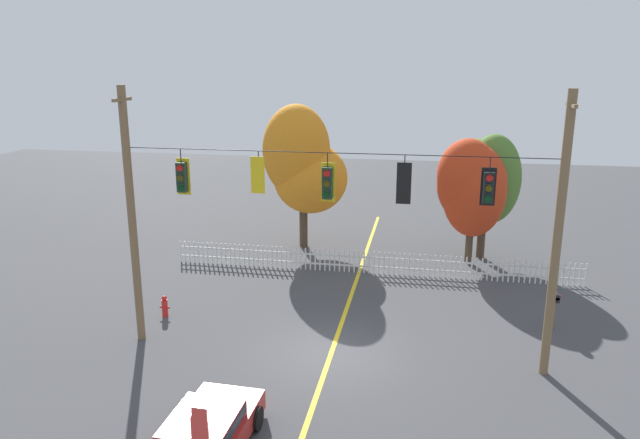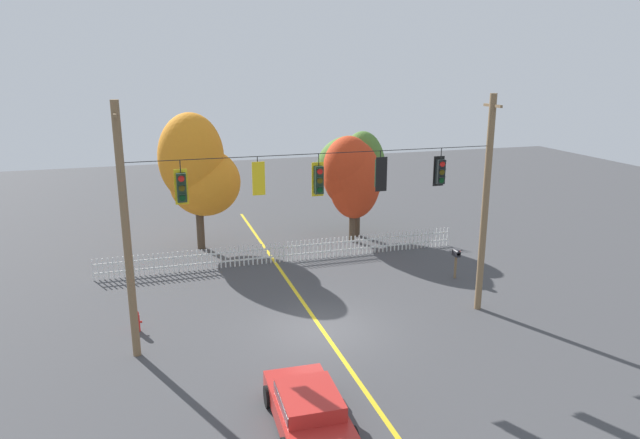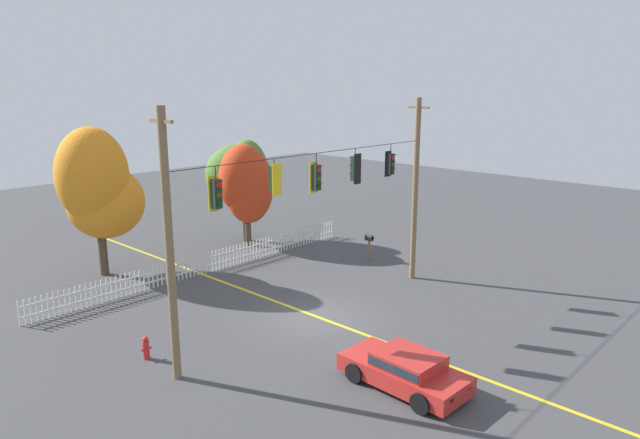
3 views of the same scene
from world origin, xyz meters
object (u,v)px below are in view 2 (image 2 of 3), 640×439
at_px(traffic_signal_northbound_secondary, 182,187).
at_px(roadside_mailbox, 456,255).
at_px(traffic_signal_northbound_primary, 380,174).
at_px(traffic_signal_eastbound_side, 440,171).
at_px(autumn_oak_far_east, 355,167).
at_px(parked_car, 308,408).
at_px(autumn_maple_near_fence, 198,170).
at_px(traffic_signal_southbound_primary, 258,178).
at_px(autumn_maple_mid, 352,175).
at_px(fire_hydrant, 137,321).
at_px(traffic_signal_westbound_side, 319,180).

distance_m(traffic_signal_northbound_secondary, roadside_mailbox, 13.53).
bearing_deg(traffic_signal_northbound_primary, traffic_signal_eastbound_side, 0.45).
relative_size(autumn_oak_far_east, parked_car, 1.47).
relative_size(autumn_maple_near_fence, autumn_oak_far_east, 1.21).
bearing_deg(autumn_oak_far_east, traffic_signal_southbound_primary, -124.20).
xyz_separation_m(traffic_signal_southbound_primary, autumn_maple_mid, (7.12, 10.18, -2.11)).
bearing_deg(autumn_maple_mid, parked_car, -113.84).
xyz_separation_m(autumn_maple_near_fence, parked_car, (1.11, -16.93, -3.66)).
bearing_deg(fire_hydrant, traffic_signal_westbound_side, -16.10).
distance_m(traffic_signal_southbound_primary, autumn_oak_far_east, 13.91).
height_order(autumn_maple_mid, fire_hydrant, autumn_maple_mid).
distance_m(autumn_maple_mid, parked_car, 17.59).
bearing_deg(autumn_maple_mid, autumn_maple_near_fence, 172.20).
xyz_separation_m(autumn_maple_near_fence, autumn_maple_mid, (8.11, -1.11, -0.47)).
height_order(traffic_signal_southbound_primary, autumn_maple_near_fence, autumn_maple_near_fence).
xyz_separation_m(autumn_maple_near_fence, fire_hydrant, (-3.34, -9.40, -3.86)).
height_order(traffic_signal_southbound_primary, autumn_maple_mid, traffic_signal_southbound_primary).
bearing_deg(fire_hydrant, traffic_signal_eastbound_side, -9.48).
bearing_deg(autumn_maple_near_fence, traffic_signal_southbound_primary, -84.98).
relative_size(autumn_maple_near_fence, autumn_maple_mid, 1.23).
bearing_deg(autumn_maple_near_fence, fire_hydrant, -109.55).
relative_size(traffic_signal_southbound_primary, autumn_oak_far_east, 0.22).
xyz_separation_m(traffic_signal_eastbound_side, roadside_mailbox, (2.90, 3.33, -4.62)).
bearing_deg(traffic_signal_northbound_secondary, traffic_signal_northbound_primary, -0.16).
bearing_deg(autumn_maple_near_fence, autumn_oak_far_east, 0.66).
distance_m(traffic_signal_northbound_primary, fire_hydrant, 10.47).
distance_m(traffic_signal_eastbound_side, parked_car, 10.19).
xyz_separation_m(traffic_signal_southbound_primary, fire_hydrant, (-4.33, 1.89, -5.50)).
bearing_deg(autumn_maple_near_fence, traffic_signal_eastbound_side, -55.14).
distance_m(autumn_maple_near_fence, autumn_maple_mid, 8.20).
xyz_separation_m(traffic_signal_northbound_primary, autumn_maple_mid, (2.68, 10.18, -2.01)).
height_order(traffic_signal_eastbound_side, roadside_mailbox, traffic_signal_eastbound_side).
relative_size(parked_car, roadside_mailbox, 2.95).
height_order(autumn_maple_mid, roadside_mailbox, autumn_maple_mid).
relative_size(traffic_signal_northbound_primary, autumn_oak_far_east, 0.24).
height_order(traffic_signal_eastbound_side, autumn_maple_near_fence, autumn_maple_near_fence).
bearing_deg(roadside_mailbox, parked_car, -136.99).
height_order(autumn_oak_far_east, roadside_mailbox, autumn_oak_far_east).
bearing_deg(traffic_signal_northbound_primary, autumn_maple_mid, 75.26).
bearing_deg(traffic_signal_westbound_side, autumn_maple_mid, 63.92).
xyz_separation_m(traffic_signal_northbound_primary, roadside_mailbox, (5.32, 3.35, -4.68)).
distance_m(autumn_maple_near_fence, autumn_oak_far_east, 8.74).
height_order(traffic_signal_southbound_primary, parked_car, traffic_signal_southbound_primary).
bearing_deg(autumn_maple_mid, traffic_signal_northbound_primary, -104.74).
bearing_deg(roadside_mailbox, traffic_signal_eastbound_side, -131.08).
bearing_deg(traffic_signal_westbound_side, roadside_mailbox, 23.59).
height_order(traffic_signal_northbound_secondary, parked_car, traffic_signal_northbound_secondary).
bearing_deg(traffic_signal_westbound_side, traffic_signal_northbound_primary, -0.49).
xyz_separation_m(traffic_signal_northbound_primary, autumn_maple_near_fence, (-5.43, 11.29, -1.54)).
relative_size(autumn_oak_far_east, fire_hydrant, 7.30).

